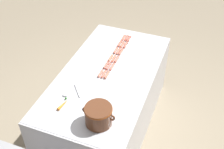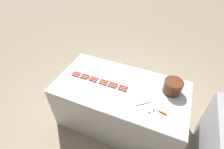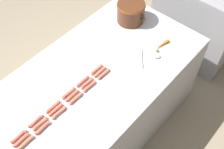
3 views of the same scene
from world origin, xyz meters
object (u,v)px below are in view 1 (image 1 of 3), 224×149
(hot_dog_8, at_px, (119,51))
(hot_dog_13, at_px, (120,44))
(bean_pot, at_px, (98,114))
(serving_spoon, at_px, (69,93))
(carrot, at_px, (64,104))
(hot_dog_6, at_px, (126,38))
(hot_dog_11, at_px, (104,74))
(hot_dog_5, at_px, (107,75))
(hot_dog_17, at_px, (101,74))
(hot_dog_16, at_px, (106,65))
(hot_dog_2, at_px, (121,52))
(hot_dog_9, at_px, (114,59))
(hot_dog_7, at_px, (122,45))
(hot_dog_3, at_px, (117,59))
(hot_dog_12, at_px, (123,38))
(hot_dog_14, at_px, (116,50))
(hot_dog_0, at_px, (129,39))
(hot_dog_1, at_px, (125,45))
(hot_dog_15, at_px, (111,58))
(hot_dog_10, at_px, (109,66))
(hot_dog_4, at_px, (112,67))

(hot_dog_8, bearing_deg, hot_dog_13, -75.06)
(bean_pot, height_order, serving_spoon, bean_pot)
(hot_dog_8, xyz_separation_m, carrot, (0.21, 1.07, 0.00))
(hot_dog_6, height_order, hot_dog_11, same)
(hot_dog_5, relative_size, hot_dog_17, 1.00)
(hot_dog_16, height_order, serving_spoon, hot_dog_16)
(hot_dog_2, relative_size, hot_dog_9, 1.00)
(hot_dog_7, distance_m, hot_dog_16, 0.48)
(hot_dog_13, xyz_separation_m, hot_dog_17, (-0.00, 0.66, 0.00))
(hot_dog_3, bearing_deg, hot_dog_12, -80.52)
(hot_dog_12, bearing_deg, hot_dog_14, 90.80)
(hot_dog_0, xyz_separation_m, hot_dog_6, (0.04, -0.00, 0.00))
(hot_dog_3, bearing_deg, hot_dog_2, -88.75)
(hot_dog_1, distance_m, hot_dog_12, 0.17)
(serving_spoon, bearing_deg, hot_dog_17, -113.89)
(hot_dog_5, xyz_separation_m, serving_spoon, (0.26, 0.42, -0.01))
(hot_dog_9, height_order, carrot, carrot)
(hot_dog_7, distance_m, bean_pot, 1.33)
(hot_dog_1, bearing_deg, hot_dog_3, 89.97)
(hot_dog_8, bearing_deg, hot_dog_5, 93.94)
(hot_dog_6, relative_size, hot_dog_7, 1.00)
(hot_dog_9, bearing_deg, hot_dog_12, -85.10)
(hot_dog_8, relative_size, hot_dog_13, 1.00)
(hot_dog_11, relative_size, hot_dog_15, 1.00)
(carrot, bearing_deg, hot_dog_13, -97.70)
(hot_dog_10, distance_m, hot_dog_12, 0.65)
(hot_dog_2, bearing_deg, hot_dog_1, -91.32)
(hot_dog_0, xyz_separation_m, hot_dog_7, (0.04, 0.16, 0.00))
(hot_dog_14, bearing_deg, hot_dog_12, -89.20)
(hot_dog_3, xyz_separation_m, bean_pot, (-0.18, 0.99, 0.10))
(hot_dog_5, bearing_deg, bean_pot, 105.16)
(hot_dog_15, height_order, serving_spoon, hot_dog_15)
(hot_dog_11, distance_m, hot_dog_15, 0.32)
(hot_dog_5, bearing_deg, hot_dog_3, -90.70)
(hot_dog_1, height_order, hot_dog_3, same)
(hot_dog_1, relative_size, hot_dog_14, 1.00)
(hot_dog_5, distance_m, hot_dog_13, 0.66)
(hot_dog_8, height_order, hot_dog_16, same)
(hot_dog_0, bearing_deg, hot_dog_3, 90.51)
(hot_dog_13, height_order, serving_spoon, hot_dog_13)
(hot_dog_0, xyz_separation_m, hot_dog_15, (0.08, 0.49, 0.00))
(hot_dog_6, distance_m, bean_pot, 1.50)
(hot_dog_15, bearing_deg, serving_spoon, 75.86)
(hot_dog_0, height_order, serving_spoon, hot_dog_0)
(hot_dog_3, xyz_separation_m, hot_dog_9, (0.04, 0.00, 0.00))
(hot_dog_4, distance_m, hot_dog_14, 0.33)
(hot_dog_10, relative_size, hot_dog_16, 1.00)
(hot_dog_10, bearing_deg, hot_dog_0, -93.34)
(hot_dog_14, bearing_deg, hot_dog_7, -102.80)
(hot_dog_2, bearing_deg, hot_dog_8, -3.97)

